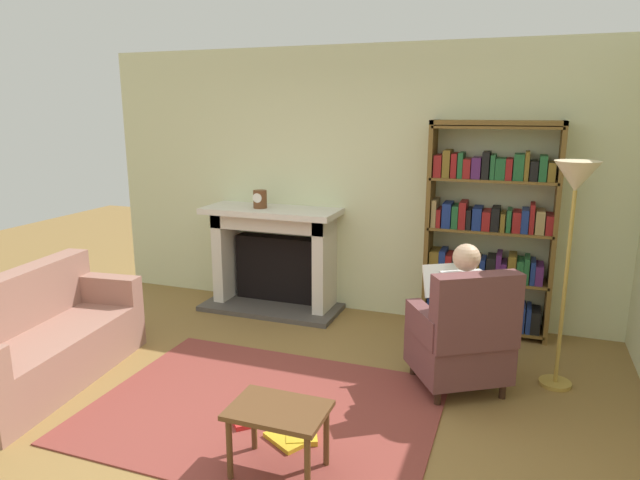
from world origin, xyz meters
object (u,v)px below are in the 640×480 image
object	(u,v)px
fireplace	(275,254)
bookshelf	(489,233)
side_table	(278,418)
floor_lamp	(574,198)
mantel_clock	(260,199)
armchair_reading	(463,338)
sofa_floral	(38,343)
seated_reader	(457,308)

from	to	relation	value
fireplace	bookshelf	distance (m)	2.19
side_table	floor_lamp	xyz separation A→B (m)	(1.57, 1.71, 1.11)
fireplace	mantel_clock	distance (m)	0.62
mantel_clock	armchair_reading	bearing A→B (deg)	-27.21
mantel_clock	floor_lamp	world-z (taller)	floor_lamp
mantel_clock	side_table	distance (m)	2.95
mantel_clock	sofa_floral	size ratio (longest dim) A/B	0.10
fireplace	bookshelf	world-z (taller)	bookshelf
mantel_clock	floor_lamp	distance (m)	3.00
fireplace	floor_lamp	size ratio (longest dim) A/B	0.84
mantel_clock	armchair_reading	distance (m)	2.59
bookshelf	floor_lamp	xyz separation A→B (m)	(0.62, -0.93, 0.50)
sofa_floral	side_table	xyz separation A→B (m)	(2.22, -0.41, 0.04)
mantel_clock	side_table	bearing A→B (deg)	-62.26
fireplace	side_table	size ratio (longest dim) A/B	2.60
side_table	seated_reader	bearing A→B (deg)	60.93
bookshelf	seated_reader	world-z (taller)	bookshelf
armchair_reading	floor_lamp	world-z (taller)	floor_lamp
bookshelf	armchair_reading	xyz separation A→B (m)	(-0.07, -1.27, -0.54)
fireplace	sofa_floral	size ratio (longest dim) A/B	0.82
bookshelf	side_table	size ratio (longest dim) A/B	3.55
seated_reader	sofa_floral	world-z (taller)	seated_reader
armchair_reading	mantel_clock	bearing A→B (deg)	-59.19
fireplace	armchair_reading	xyz separation A→B (m)	(2.09, -1.23, -0.15)
seated_reader	floor_lamp	xyz separation A→B (m)	(0.75, 0.24, 0.84)
fireplace	mantel_clock	bearing A→B (deg)	-137.58
seated_reader	floor_lamp	bearing A→B (deg)	165.87
mantel_clock	seated_reader	world-z (taller)	mantel_clock
sofa_floral	side_table	world-z (taller)	sofa_floral
armchair_reading	side_table	world-z (taller)	armchair_reading
bookshelf	side_table	world-z (taller)	bookshelf
mantel_clock	side_table	size ratio (longest dim) A/B	0.33
bookshelf	armchair_reading	distance (m)	1.38
mantel_clock	bookshelf	size ratio (longest dim) A/B	0.09
bookshelf	seated_reader	size ratio (longest dim) A/B	1.74
bookshelf	mantel_clock	bearing A→B (deg)	-176.59
fireplace	sofa_floral	world-z (taller)	fireplace
armchair_reading	bookshelf	bearing A→B (deg)	-125.08
sofa_floral	side_table	size ratio (longest dim) A/B	3.16
armchair_reading	side_table	distance (m)	1.63
fireplace	floor_lamp	distance (m)	3.05
bookshelf	sofa_floral	xyz separation A→B (m)	(-3.17, -2.23, -0.64)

